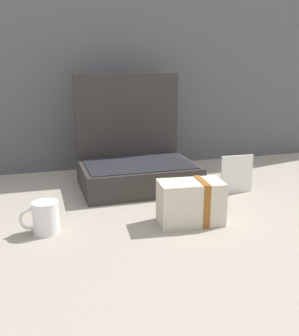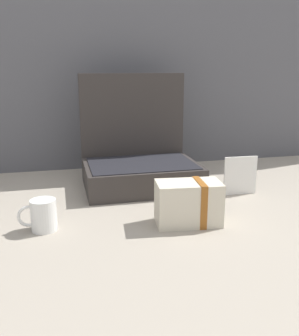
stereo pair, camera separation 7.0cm
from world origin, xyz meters
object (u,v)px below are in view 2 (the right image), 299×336
Objects in this scene: open_suitcase at (139,162)px; coffee_mug at (43,215)px; info_card_left at (240,176)px; cream_toiletry_bag at (189,203)px.

open_suitcase is 0.51m from coffee_mug.
coffee_mug is at bearing -164.74° from info_card_left.
info_card_left reaches higher than cream_toiletry_bag.
open_suitcase is 0.42m from cream_toiletry_bag.
open_suitcase reaches higher than cream_toiletry_bag.
coffee_mug is at bearing 173.02° from cream_toiletry_bag.
cream_toiletry_bag is at bearing -6.98° from coffee_mug.
info_card_left is (0.70, 0.16, 0.03)m from coffee_mug.
cream_toiletry_bag is at bearing -139.55° from info_card_left.
coffee_mug is 0.77× the size of info_card_left.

